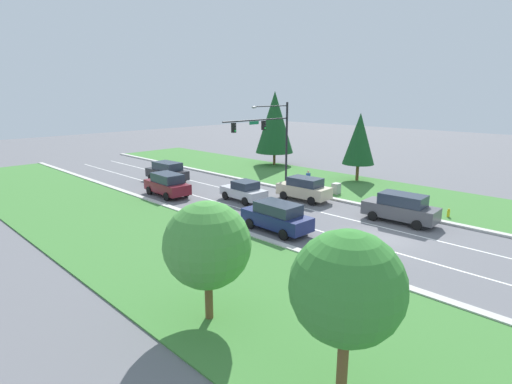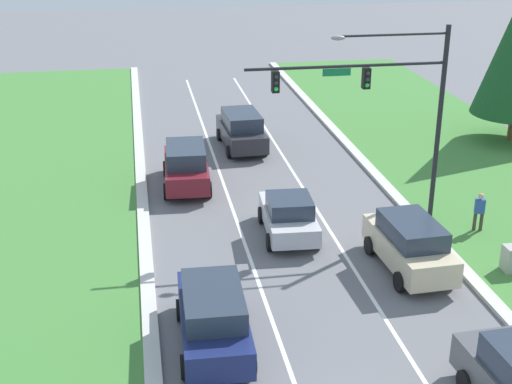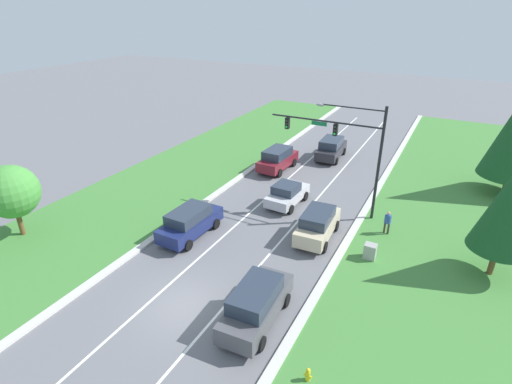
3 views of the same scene
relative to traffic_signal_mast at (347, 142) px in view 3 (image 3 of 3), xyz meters
The scene contains 18 objects.
ground_plane 15.03m from the traffic_signal_mast, 106.73° to the right, with size 160.00×160.00×0.00m, color slate.
curb_strip_right 14.54m from the traffic_signal_mast, 83.18° to the right, with size 0.50×90.00×0.15m.
curb_strip_left 17.40m from the traffic_signal_mast, 125.79° to the right, with size 0.50×90.00×0.15m.
grass_verge_left 20.80m from the traffic_signal_mast, 138.02° to the right, with size 10.00×90.00×0.08m.
lane_stripe_inner_left 15.61m from the traffic_signal_mast, 113.49° to the right, with size 0.14×81.00×0.01m.
lane_stripe_inner_right 14.65m from the traffic_signal_mast, 99.47° to the right, with size 0.14×81.00×0.01m.
traffic_signal_mast is the anchor object (origin of this frame).
navy_suv 11.85m from the traffic_signal_mast, 135.29° to the right, with size 2.23×4.94×1.93m.
graphite_suv 13.44m from the traffic_signal_mast, 91.58° to the right, with size 2.29×5.12×2.06m.
charcoal_suv 12.16m from the traffic_signal_mast, 111.58° to the left, with size 2.33×5.01×2.01m.
burgundy_suv 10.25m from the traffic_signal_mast, 144.71° to the left, with size 2.32×4.90×2.02m.
champagne_suv 6.06m from the traffic_signal_mast, 94.49° to the right, with size 2.22×4.67×1.97m.
silver_sedan 6.07m from the traffic_signal_mast, behind, with size 2.24×4.25×1.72m.
utility_cabinet 7.73m from the traffic_signal_mast, 56.83° to the right, with size 0.70×0.60×1.03m.
pedestrian 5.95m from the traffic_signal_mast, 24.70° to the right, with size 0.42×0.30×1.69m.
fire_hydrant 15.93m from the traffic_signal_mast, 78.23° to the right, with size 0.34×0.20×0.70m.
conifer_near_right_tree 10.30m from the traffic_signal_mast, 19.25° to the right, with size 3.24×3.24×6.98m.
oak_near_left_tree 21.99m from the traffic_signal_mast, 143.95° to the right, with size 3.41×3.41×4.89m.
Camera 3 is at (10.52, -12.39, 13.94)m, focal length 28.00 mm.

